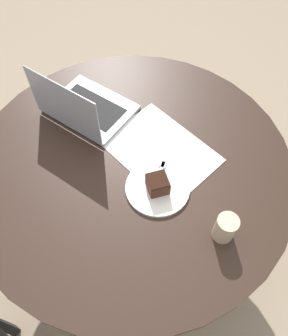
# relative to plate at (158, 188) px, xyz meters

# --- Properties ---
(ground_plane) EXTENTS (12.00, 12.00, 0.00)m
(ground_plane) POSITION_rel_plate_xyz_m (-0.15, -0.05, -0.72)
(ground_plane) COLOR gray
(dining_table) EXTENTS (1.23, 1.23, 0.71)m
(dining_table) POSITION_rel_plate_xyz_m (-0.15, -0.05, -0.14)
(dining_table) COLOR black
(dining_table) RESTS_ON ground_plane
(paper_document) EXTENTS (0.49, 0.43, 0.00)m
(paper_document) POSITION_rel_plate_xyz_m (-0.15, 0.07, -0.00)
(paper_document) COLOR white
(paper_document) RESTS_ON dining_table
(plate) EXTENTS (0.23, 0.23, 0.01)m
(plate) POSITION_rel_plate_xyz_m (0.00, 0.00, 0.00)
(plate) COLOR silver
(plate) RESTS_ON dining_table
(cake_slice) EXTENTS (0.08, 0.08, 0.06)m
(cake_slice) POSITION_rel_plate_xyz_m (0.01, -0.00, 0.04)
(cake_slice) COLOR #472619
(cake_slice) RESTS_ON plate
(fork) EXTENTS (0.14, 0.12, 0.00)m
(fork) POSITION_rel_plate_xyz_m (-0.04, 0.02, 0.01)
(fork) COLOR silver
(fork) RESTS_ON plate
(coffee_glass) EXTENTS (0.07, 0.07, 0.11)m
(coffee_glass) POSITION_rel_plate_xyz_m (0.24, 0.13, 0.05)
(coffee_glass) COLOR #C6AD89
(coffee_glass) RESTS_ON dining_table
(laptop) EXTENTS (0.42, 0.40, 0.24)m
(laptop) POSITION_rel_plate_xyz_m (-0.44, -0.14, 0.04)
(laptop) COLOR gray
(laptop) RESTS_ON dining_table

